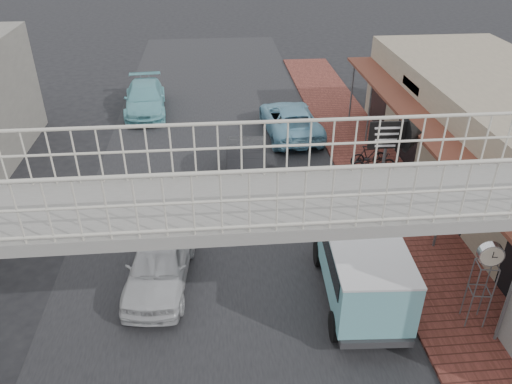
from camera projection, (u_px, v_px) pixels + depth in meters
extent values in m
plane|color=black|center=(223.00, 281.00, 14.93)|extent=(120.00, 120.00, 0.00)
cube|color=black|center=(223.00, 281.00, 14.93)|extent=(10.00, 60.00, 0.01)
cube|color=brown|center=(400.00, 214.00, 17.98)|extent=(3.00, 40.00, 0.10)
cube|color=brown|center=(436.00, 129.00, 17.48)|extent=(1.80, 18.00, 0.12)
cube|color=silver|center=(412.00, 85.00, 20.31)|extent=(0.08, 2.60, 0.90)
cube|color=#B21914|center=(490.00, 156.00, 14.73)|extent=(0.08, 2.20, 0.80)
cube|color=gray|center=(221.00, 208.00, 8.90)|extent=(14.00, 2.00, 0.24)
cube|color=beige|center=(218.00, 151.00, 9.37)|extent=(14.00, 0.08, 1.10)
cube|color=beige|center=(221.00, 204.00, 7.74)|extent=(14.00, 0.08, 1.10)
imported|color=silver|center=(160.00, 261.00, 14.58)|extent=(2.10, 4.39, 1.45)
imported|color=black|center=(247.00, 166.00, 19.72)|extent=(1.81, 4.53, 1.47)
imported|color=#74AFC9|center=(290.00, 120.00, 23.88)|extent=(2.74, 5.34, 1.44)
imported|color=#76C3CD|center=(145.00, 99.00, 26.36)|extent=(2.45, 5.21, 1.47)
cylinder|color=black|center=(319.00, 253.00, 15.44)|extent=(0.32, 0.81, 0.79)
cylinder|color=black|center=(376.00, 252.00, 15.49)|extent=(0.32, 0.81, 0.79)
cylinder|color=black|center=(336.00, 327.00, 12.80)|extent=(0.32, 0.81, 0.79)
cylinder|color=black|center=(404.00, 325.00, 12.85)|extent=(0.32, 0.81, 0.79)
cube|color=#73BFC8|center=(364.00, 268.00, 13.37)|extent=(2.13, 3.73, 1.53)
cube|color=#73BFC8|center=(348.00, 231.00, 15.31)|extent=(1.89, 1.12, 1.02)
cube|color=black|center=(366.00, 255.00, 13.16)|extent=(2.14, 3.06, 0.57)
cube|color=silver|center=(367.00, 244.00, 12.97)|extent=(2.16, 3.73, 0.07)
imported|color=black|center=(373.00, 163.00, 20.24)|extent=(1.96, 0.80, 1.01)
imported|color=black|center=(369.00, 156.00, 20.86)|extent=(1.61, 0.57, 0.95)
cylinder|color=#59595B|center=(467.00, 287.00, 13.12)|extent=(0.04, 0.04, 1.92)
cylinder|color=#59595B|center=(485.00, 288.00, 13.09)|extent=(0.04, 0.04, 1.92)
cylinder|color=#59595B|center=(473.00, 299.00, 12.73)|extent=(0.04, 0.04, 1.92)
cylinder|color=#59595B|center=(491.00, 300.00, 12.70)|extent=(0.04, 0.04, 1.92)
cylinder|color=silver|center=(491.00, 254.00, 12.26)|extent=(0.65, 0.31, 0.62)
cylinder|color=beige|center=(492.00, 257.00, 12.16)|extent=(0.54, 0.10, 0.55)
cylinder|color=beige|center=(489.00, 251.00, 12.36)|extent=(0.54, 0.10, 0.55)
cylinder|color=#59595B|center=(383.00, 165.00, 17.73)|extent=(0.11, 0.11, 3.21)
cube|color=black|center=(388.00, 135.00, 17.11)|extent=(1.33, 0.12, 1.00)
cone|color=black|center=(415.00, 135.00, 17.15)|extent=(0.72, 1.25, 1.22)
cube|color=white|center=(386.00, 137.00, 17.10)|extent=(0.89, 0.05, 0.66)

